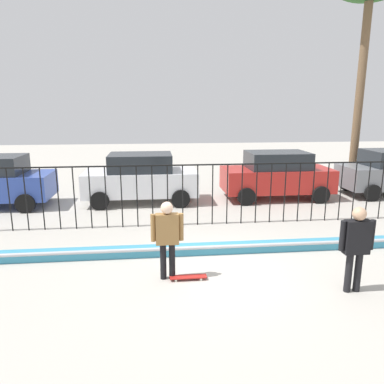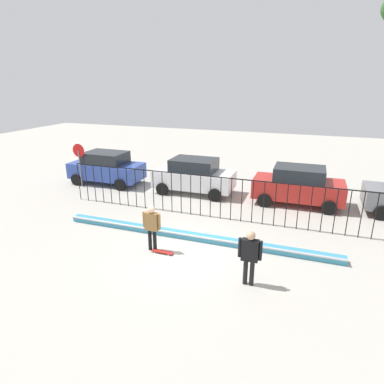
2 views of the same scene
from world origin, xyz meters
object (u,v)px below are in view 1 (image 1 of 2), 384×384
object	(u,v)px
camera_operator	(356,242)
parked_car_white	(141,178)
skateboard	(188,277)
skateboarder	(167,233)
parked_car_red	(277,175)

from	to	relation	value
camera_operator	parked_car_white	xyz separation A→B (m)	(-4.41, 7.62, -0.09)
skateboard	camera_operator	bearing A→B (deg)	-36.22
skateboarder	parked_car_white	bearing A→B (deg)	116.45
camera_operator	parked_car_red	size ratio (longest dim) A/B	0.41
skateboarder	skateboard	bearing A→B (deg)	6.51
parked_car_red	parked_car_white	bearing A→B (deg)	-176.23
parked_car_white	parked_car_red	size ratio (longest dim) A/B	1.00
skateboard	parked_car_red	bearing A→B (deg)	36.80
parked_car_white	camera_operator	bearing A→B (deg)	-58.84
skateboard	parked_car_white	world-z (taller)	parked_car_white
camera_operator	parked_car_red	xyz separation A→B (m)	(1.00, 7.68, -0.09)
camera_operator	parked_car_red	bearing A→B (deg)	-81.04
parked_car_red	skateboarder	bearing A→B (deg)	-121.65
skateboarder	camera_operator	size ratio (longest dim) A/B	0.98
parked_car_white	parked_car_red	world-z (taller)	same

